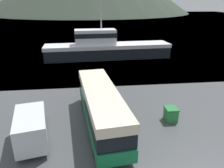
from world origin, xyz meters
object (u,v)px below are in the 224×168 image
(delivery_van, at_px, (31,125))
(fishing_boat, at_px, (106,47))
(tour_bus, at_px, (101,106))
(storage_bin, at_px, (171,114))

(delivery_van, distance_m, fishing_boat, 25.45)
(tour_bus, distance_m, storage_bin, 6.19)
(tour_bus, height_order, delivery_van, tour_bus)
(tour_bus, distance_m, delivery_van, 5.50)
(delivery_van, bearing_deg, fishing_boat, 60.66)
(delivery_van, xyz_separation_m, storage_bin, (11.36, 1.53, -0.64))
(fishing_boat, relative_size, storage_bin, 18.81)
(fishing_boat, distance_m, storage_bin, 23.08)
(tour_bus, height_order, storage_bin, tour_bus)
(tour_bus, xyz_separation_m, fishing_boat, (2.36, 22.87, 0.13))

